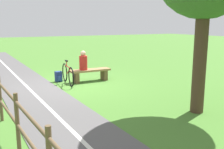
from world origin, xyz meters
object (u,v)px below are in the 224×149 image
Objects in this scene: bench at (90,73)px; bicycle at (68,74)px; person_seated at (83,62)px; backpack at (59,77)px.

bench is 0.98m from bicycle.
bicycle is (0.68, 0.00, -0.46)m from person_seated.
bench is at bearing 180.00° from person_seated.
backpack is (1.21, -0.55, -0.14)m from bench.
bench is 0.59m from person_seated.
bench is 2.15× the size of person_seated.
backpack is (0.90, -0.54, -0.65)m from person_seated.
person_seated reaches higher than bench.
person_seated is at bearing -0.00° from bench.
bench is 3.93× the size of backpack.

